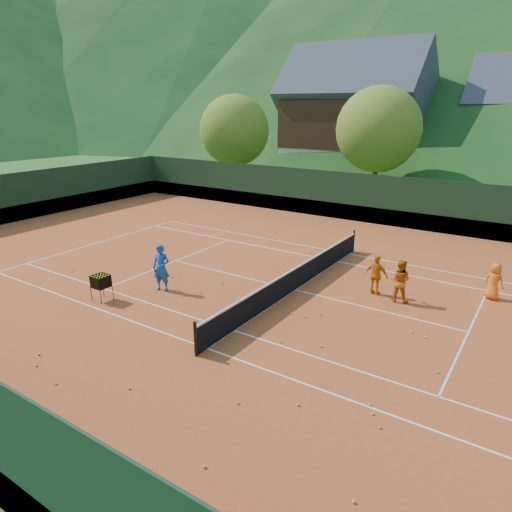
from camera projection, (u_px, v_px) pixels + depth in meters
The scene contains 42 objects.
ground at pixel (295, 290), 18.11m from camera, with size 400.00×400.00×0.00m, color #2C531A.
clay_court at pixel (295, 290), 18.11m from camera, with size 40.00×24.00×0.02m, color #AE451C.
coach at pixel (161, 268), 17.78m from camera, with size 0.69×0.45×1.88m, color #1A4DAC.
student_a at pixel (400, 281), 16.82m from camera, with size 0.79×0.62×1.63m, color #CF6612.
student_b at pixel (376, 275), 17.47m from camera, with size 0.92×0.38×1.56m, color orange.
student_c at pixel (494, 281), 17.06m from camera, with size 0.70×0.45×1.43m, color orange.
tennis_ball_0 at pixel (238, 403), 11.20m from camera, with size 0.07×0.07×0.07m, color #C0D423.
tennis_ball_1 at pixel (230, 318), 15.68m from camera, with size 0.07×0.07×0.07m, color #C0D423.
tennis_ball_2 at pixel (298, 405), 11.14m from camera, with size 0.07×0.07×0.07m, color #C0D423.
tennis_ball_3 at pixel (373, 414), 10.81m from camera, with size 0.07×0.07×0.07m, color #C0D423.
tennis_ball_4 at pixel (412, 332), 14.70m from camera, with size 0.07×0.07×0.07m, color #C0D423.
tennis_ball_6 at pixel (172, 277), 19.39m from camera, with size 0.07×0.07×0.07m, color #C0D423.
tennis_ball_7 at pixel (129, 388), 11.78m from camera, with size 0.07×0.07×0.07m, color #C0D423.
tennis_ball_8 at pixel (36, 366), 12.81m from camera, with size 0.07×0.07×0.07m, color #C0D423.
tennis_ball_9 at pixel (72, 272), 19.99m from camera, with size 0.07×0.07×0.07m, color #C0D423.
tennis_ball_10 at pixel (39, 354), 13.38m from camera, with size 0.07×0.07×0.07m, color #C0D423.
tennis_ball_11 at pixel (56, 384), 11.98m from camera, with size 0.07×0.07×0.07m, color #C0D423.
tennis_ball_12 at pixel (181, 275), 19.62m from camera, with size 0.07×0.07×0.07m, color #C0D423.
tennis_ball_13 at pixel (74, 269), 20.33m from camera, with size 0.07×0.07×0.07m, color #C0D423.
tennis_ball_14 at pixel (147, 268), 20.36m from camera, with size 0.07×0.07×0.07m, color #C0D423.
tennis_ball_15 at pixel (437, 372), 12.50m from camera, with size 0.07×0.07×0.07m, color #C0D423.
tennis_ball_16 at pixel (201, 292), 17.77m from camera, with size 0.07×0.07×0.07m, color #C0D423.
tennis_ball_17 at pixel (320, 315), 15.90m from camera, with size 0.07×0.07×0.07m, color #C0D423.
tennis_ball_18 at pixel (305, 317), 15.74m from camera, with size 0.07×0.07×0.07m, color #C0D423.
tennis_ball_19 at pixel (222, 283), 18.74m from camera, with size 0.07×0.07×0.07m, color #C0D423.
tennis_ball_20 at pixel (281, 342), 14.10m from camera, with size 0.07×0.07×0.07m, color #C0D423.
tennis_ball_21 at pixel (380, 427), 10.36m from camera, with size 0.07×0.07×0.07m, color #C0D423.
tennis_ball_22 at pixel (292, 314), 15.97m from camera, with size 0.07×0.07×0.07m, color #C0D423.
tennis_ball_23 at pixel (354, 502), 8.42m from camera, with size 0.07×0.07×0.07m, color #C0D423.
tennis_ball_24 at pixel (169, 274), 19.69m from camera, with size 0.07×0.07×0.07m, color #C0D423.
tennis_ball_25 at pixel (204, 467), 9.24m from camera, with size 0.07×0.07×0.07m, color #C0D423.
tennis_ball_26 at pixel (369, 405), 11.14m from camera, with size 0.07×0.07×0.07m, color #C0D423.
tennis_ball_27 at pixel (425, 337), 14.36m from camera, with size 0.07×0.07×0.07m, color #C0D423.
tennis_ball_28 at pixel (321, 346), 13.83m from camera, with size 0.07×0.07×0.07m, color #C0D423.
tennis_ball_29 at pixel (253, 304), 16.78m from camera, with size 0.07×0.07×0.07m, color #C0D423.
court_lines at pixel (295, 290), 18.10m from camera, with size 23.83×11.03×0.00m.
tennis_net at pixel (295, 278), 17.95m from camera, with size 0.10×12.07×1.10m.
perimeter_fence at pixel (296, 260), 17.71m from camera, with size 40.40×24.24×3.00m.
ball_hopper at pixel (101, 282), 16.91m from camera, with size 0.57×0.57×1.00m.
chalet_left at pixel (354, 119), 45.28m from camera, with size 13.80×9.93×12.92m.
tree_a at pixel (235, 130), 39.18m from camera, with size 6.00×6.00×7.88m.
tree_b at pixel (379, 130), 34.37m from camera, with size 6.40×6.40×8.40m.
Camera 1 is at (7.95, -14.81, 7.04)m, focal length 32.00 mm.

